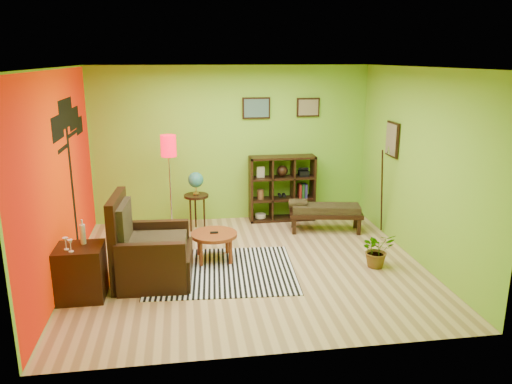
{
  "coord_description": "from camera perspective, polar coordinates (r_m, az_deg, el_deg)",
  "views": [
    {
      "loc": [
        -0.89,
        -6.65,
        2.93
      ],
      "look_at": [
        0.14,
        0.21,
        1.05
      ],
      "focal_mm": 35.0,
      "sensor_mm": 36.0,
      "label": 1
    }
  ],
  "objects": [
    {
      "name": "zebra_rug",
      "position": [
        7.16,
        -3.98,
        -8.98
      ],
      "size": [
        2.16,
        1.82,
        0.01
      ],
      "primitive_type": "cube",
      "rotation": [
        0.0,
        0.0,
        -0.06
      ],
      "color": "white",
      "rests_on": "ground"
    },
    {
      "name": "room_shell",
      "position": [
        6.8,
        -1.72,
        5.6
      ],
      "size": [
        5.04,
        4.54,
        2.82
      ],
      "color": "#7FC42D",
      "rests_on": "ground"
    },
    {
      "name": "armchair",
      "position": [
        6.88,
        -12.21,
        -7.1
      ],
      "size": [
        1.05,
        1.06,
        1.21
      ],
      "color": "black",
      "rests_on": "ground"
    },
    {
      "name": "floor_lamp",
      "position": [
        8.24,
        -9.93,
        4.18
      ],
      "size": [
        0.26,
        0.26,
        1.72
      ],
      "color": "silver",
      "rests_on": "ground"
    },
    {
      "name": "coffee_table",
      "position": [
        7.43,
        -4.81,
        -5.13
      ],
      "size": [
        0.68,
        0.68,
        0.44
      ],
      "color": "maroon",
      "rests_on": "ground"
    },
    {
      "name": "bench",
      "position": [
        8.68,
        7.76,
        -2.13
      ],
      "size": [
        1.3,
        0.66,
        0.58
      ],
      "color": "black",
      "rests_on": "ground"
    },
    {
      "name": "potted_plant",
      "position": [
        7.43,
        13.65,
        -6.82
      ],
      "size": [
        0.51,
        0.56,
        0.4
      ],
      "primitive_type": "imported",
      "rotation": [
        0.0,
        0.0,
        0.09
      ],
      "color": "#26661E",
      "rests_on": "ground"
    },
    {
      "name": "globe_table",
      "position": [
        8.62,
        -6.88,
        0.64
      ],
      "size": [
        0.42,
        0.42,
        1.03
      ],
      "color": "black",
      "rests_on": "ground"
    },
    {
      "name": "side_cabinet",
      "position": [
        6.65,
        -19.41,
        -8.62
      ],
      "size": [
        0.58,
        0.52,
        1.0
      ],
      "color": "black",
      "rests_on": "ground"
    },
    {
      "name": "cube_shelf",
      "position": [
        9.17,
        3.08,
        0.43
      ],
      "size": [
        1.2,
        0.35,
        1.2
      ],
      "color": "black",
      "rests_on": "ground"
    },
    {
      "name": "ground",
      "position": [
        7.32,
        -0.86,
        -8.43
      ],
      "size": [
        5.0,
        5.0,
        0.0
      ],
      "primitive_type": "plane",
      "color": "tan",
      "rests_on": "ground"
    }
  ]
}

